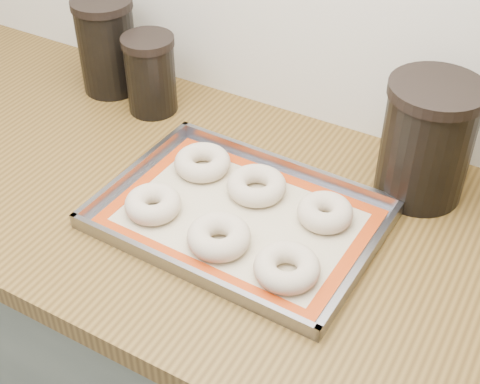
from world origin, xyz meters
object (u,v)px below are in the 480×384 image
Objects in this scene: baking_tray at (240,216)px; bagel_back_left at (202,162)px; canister_right at (427,140)px; bagel_front_left at (153,204)px; canister_left at (107,45)px; bagel_back_right at (325,212)px; canister_mid at (151,74)px; bagel_front_mid at (219,237)px; bagel_back_mid at (257,186)px; bagel_front_right at (287,267)px.

baking_tray is 0.15m from bagel_back_left.
bagel_front_left is at bearing -142.39° from canister_right.
canister_right is (0.70, -0.02, 0.01)m from canister_left.
baking_tray is 0.14m from bagel_back_right.
canister_mid is at bearing -178.98° from canister_right.
bagel_front_mid is at bearing -50.28° from bagel_back_left.
baking_tray is 2.32× the size of canister_left.
bagel_back_mid is at bearing 177.01° from bagel_back_right.
baking_tray is 0.40m from canister_mid.
canister_left reaches higher than bagel_front_right.
baking_tray is 0.07m from bagel_back_mid.
bagel_front_mid is at bearing -86.52° from baking_tray.
bagel_front_mid is 1.10× the size of bagel_back_right.
canister_mid is (-0.33, 0.21, 0.08)m from baking_tray.
canister_right reaches higher than bagel_front_mid.
baking_tray is at bearing -32.87° from canister_mid.
bagel_front_left is at bearing 175.51° from bagel_front_right.
bagel_back_left is (-0.25, 0.16, -0.00)m from bagel_front_right.
bagel_back_right is (0.25, -0.02, 0.00)m from bagel_back_left.
bagel_back_mid is at bearing -20.56° from canister_left.
bagel_back_mid is 0.13m from bagel_back_right.
bagel_back_right is at bearing 25.39° from bagel_front_left.
bagel_front_mid is 0.51× the size of canister_left.
canister_left is (-0.47, 0.32, 0.08)m from bagel_front_mid.
bagel_back_mid is at bearing -4.80° from bagel_back_left.
bagel_front_left is 0.59× the size of canister_mid.
bagel_front_left is 1.03× the size of bagel_back_right.
bagel_back_right is 0.62m from canister_left.
canister_left reaches higher than baking_tray.
bagel_back_right is (0.13, 0.06, 0.02)m from baking_tray.
bagel_back_right reaches higher than bagel_back_left.
bagel_back_right is at bearing -2.99° from bagel_back_mid.
bagel_back_right is (0.13, -0.01, 0.00)m from bagel_back_mid.
bagel_back_left is 0.51× the size of canister_left.
bagel_back_right is at bearing 26.45° from baking_tray.
bagel_back_left is (-0.13, 0.08, 0.02)m from baking_tray.
canister_right is at bearing 1.02° from canister_mid.
bagel_back_mid is at bearing 95.48° from baking_tray.
canister_mid is at bearing 139.20° from bagel_front_mid.
bagel_back_right is 0.21m from canister_right.
bagel_front_mid is 0.57m from canister_left.
bagel_front_left and bagel_back_right have the same top height.
bagel_back_mid is at bearing 94.44° from bagel_front_mid.
bagel_back_left is at bearing -25.54° from canister_left.
bagel_back_left is 0.25m from canister_mid.
bagel_front_right is 0.20m from bagel_back_mid.
canister_right reaches higher than canister_left.
bagel_back_left is 1.10× the size of bagel_back_right.
canister_left is at bearing 151.32° from bagel_front_right.
bagel_front_mid reaches higher than bagel_back_left.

